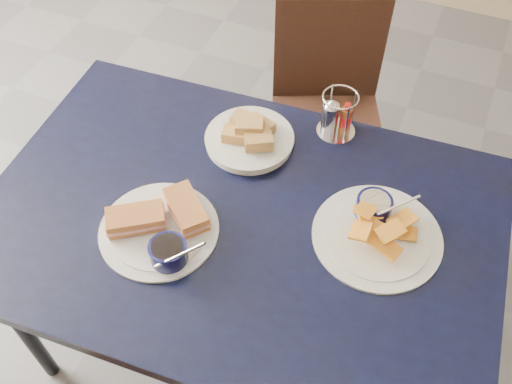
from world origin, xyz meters
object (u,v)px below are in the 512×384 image
at_px(sandwich_plate, 162,227).
at_px(bread_basket, 250,137).
at_px(plantain_plate, 376,227).
at_px(dining_table, 240,231).
at_px(condiment_caddy, 336,117).
at_px(chair_far, 335,99).

distance_m(sandwich_plate, bread_basket, 0.37).
distance_m(plantain_plate, bread_basket, 0.44).
height_order(dining_table, condiment_caddy, condiment_caddy).
xyz_separation_m(sandwich_plate, condiment_caddy, (0.28, 0.50, 0.03)).
bearing_deg(chair_far, plantain_plate, -67.17).
height_order(chair_far, plantain_plate, plantain_plate).
bearing_deg(condiment_caddy, dining_table, -108.43).
height_order(chair_far, bread_basket, chair_far).
relative_size(sandwich_plate, condiment_caddy, 2.31).
bearing_deg(bread_basket, plantain_plate, -21.10).
bearing_deg(sandwich_plate, condiment_caddy, 60.42).
bearing_deg(dining_table, plantain_plate, 15.67).
relative_size(dining_table, chair_far, 1.61).
height_order(sandwich_plate, bread_basket, sandwich_plate).
relative_size(bread_basket, condiment_caddy, 1.80).
bearing_deg(dining_table, sandwich_plate, -143.53).
bearing_deg(condiment_caddy, chair_far, 103.46).
distance_m(bread_basket, condiment_caddy, 0.25).
xyz_separation_m(dining_table, condiment_caddy, (0.13, 0.39, 0.12)).
bearing_deg(condiment_caddy, plantain_plate, -55.54).
distance_m(chair_far, plantain_plate, 0.83).
xyz_separation_m(chair_far, bread_basket, (-0.10, -0.56, 0.29)).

